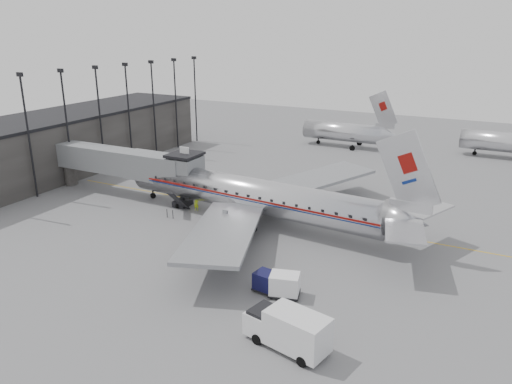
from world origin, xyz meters
The scene contains 12 objects.
ground centered at (0.00, 0.00, 0.00)m, with size 160.00×160.00×0.00m, color slate.
terminal centered at (-34.00, 10.00, 4.00)m, with size 12.00×46.00×8.00m, color #322F2D.
apron_line centered at (3.00, 6.00, 0.01)m, with size 0.15×60.00×0.01m, color gold.
jet_bridge centered at (-16.66, 3.67, 4.18)m, with size 21.00×6.20×7.10m.
floodlight_masts centered at (-27.50, 13.00, 8.36)m, with size 0.90×42.25×15.25m.
distant_aircraft_near centered at (-1.79, 42.00, 2.73)m, with size 16.39×3.20×10.26m.
distant_aircraft_mid centered at (24.21, 46.00, 2.73)m, with size 16.39×3.20×10.26m.
airliner centered at (0.76, 2.94, 3.02)m, with size 38.03×35.13×12.02m.
service_van centered at (12.93, -15.98, 1.44)m, with size 6.19×3.44×2.75m.
baggage_cart_navy centered at (8.53, -10.00, 0.87)m, with size 2.29×1.86×1.64m.
baggage_cart_white centered at (10.04, -10.00, 1.00)m, with size 2.78×2.38×1.88m.
ramp_worker centered at (-6.93, 2.97, 0.77)m, with size 0.56×0.37×1.53m, color #C0E21A.
Camera 1 is at (24.01, -42.10, 20.35)m, focal length 35.00 mm.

